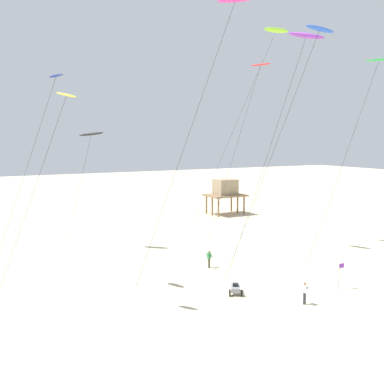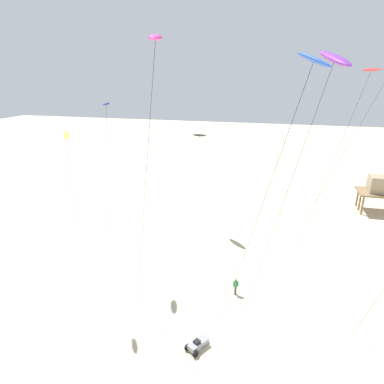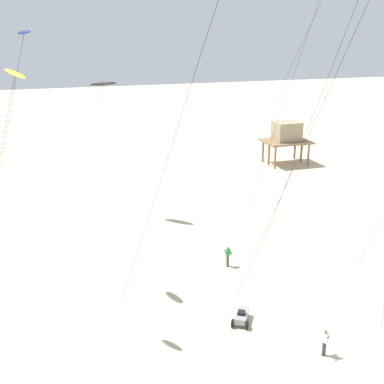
{
  "view_description": "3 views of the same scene",
  "coord_description": "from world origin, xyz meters",
  "px_view_note": "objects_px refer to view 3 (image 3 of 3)",
  "views": [
    {
      "loc": [
        -23.69,
        -28.22,
        12.2
      ],
      "look_at": [
        -4.56,
        6.68,
        7.58
      ],
      "focal_mm": 43.62,
      "sensor_mm": 36.0,
      "label": 1
    },
    {
      "loc": [
        0.93,
        -17.45,
        19.72
      ],
      "look_at": [
        -5.9,
        8.63,
        10.04
      ],
      "focal_mm": 30.35,
      "sensor_mm": 36.0,
      "label": 2
    },
    {
      "loc": [
        -14.56,
        -23.23,
        17.64
      ],
      "look_at": [
        -4.16,
        9.77,
        5.97
      ],
      "focal_mm": 46.33,
      "sensor_mm": 36.0,
      "label": 3
    }
  ],
  "objects_px": {
    "kite_yellow": "(13,84)",
    "kite_flyer_middle": "(325,342)",
    "kite_black": "(103,85)",
    "beach_buggy": "(242,316)",
    "kite_flyer_nearest": "(228,256)",
    "kite_navy": "(23,39)",
    "stilt_house": "(286,134)"
  },
  "relations": [
    {
      "from": "kite_black",
      "to": "stilt_house",
      "type": "height_order",
      "value": "kite_black"
    },
    {
      "from": "kite_yellow",
      "to": "kite_flyer_nearest",
      "type": "bearing_deg",
      "value": 13.26
    },
    {
      "from": "kite_black",
      "to": "stilt_house",
      "type": "relative_size",
      "value": 2.14
    },
    {
      "from": "kite_flyer_nearest",
      "to": "kite_flyer_middle",
      "type": "distance_m",
      "value": 11.8
    },
    {
      "from": "kite_flyer_middle",
      "to": "beach_buggy",
      "type": "bearing_deg",
      "value": 124.83
    },
    {
      "from": "kite_flyer_nearest",
      "to": "beach_buggy",
      "type": "xyz_separation_m",
      "value": [
        -1.92,
        -7.28,
        -0.46
      ]
    },
    {
      "from": "kite_yellow",
      "to": "kite_flyer_middle",
      "type": "bearing_deg",
      "value": -29.12
    },
    {
      "from": "kite_navy",
      "to": "stilt_house",
      "type": "bearing_deg",
      "value": 36.34
    },
    {
      "from": "stilt_house",
      "to": "beach_buggy",
      "type": "xyz_separation_m",
      "value": [
        -20.2,
        -32.87,
        -3.56
      ]
    },
    {
      "from": "kite_navy",
      "to": "beach_buggy",
      "type": "height_order",
      "value": "kite_navy"
    },
    {
      "from": "kite_yellow",
      "to": "kite_black",
      "type": "relative_size",
      "value": 1.2
    },
    {
      "from": "kite_flyer_middle",
      "to": "stilt_house",
      "type": "bearing_deg",
      "value": 65.41
    },
    {
      "from": "kite_flyer_nearest",
      "to": "kite_black",
      "type": "bearing_deg",
      "value": 116.58
    },
    {
      "from": "kite_navy",
      "to": "kite_black",
      "type": "distance_m",
      "value": 13.84
    },
    {
      "from": "kite_yellow",
      "to": "kite_flyer_nearest",
      "type": "relative_size",
      "value": 9.28
    },
    {
      "from": "kite_yellow",
      "to": "kite_navy",
      "type": "height_order",
      "value": "kite_navy"
    },
    {
      "from": "kite_navy",
      "to": "kite_flyer_middle",
      "type": "relative_size",
      "value": 10.44
    },
    {
      "from": "kite_yellow",
      "to": "kite_flyer_middle",
      "type": "height_order",
      "value": "kite_yellow"
    },
    {
      "from": "kite_yellow",
      "to": "kite_navy",
      "type": "bearing_deg",
      "value": 83.15
    },
    {
      "from": "kite_black",
      "to": "beach_buggy",
      "type": "bearing_deg",
      "value": -76.64
    },
    {
      "from": "kite_navy",
      "to": "beach_buggy",
      "type": "bearing_deg",
      "value": -40.29
    },
    {
      "from": "kite_navy",
      "to": "kite_flyer_nearest",
      "type": "distance_m",
      "value": 20.91
    },
    {
      "from": "kite_yellow",
      "to": "kite_flyer_middle",
      "type": "distance_m",
      "value": 22.15
    },
    {
      "from": "stilt_house",
      "to": "beach_buggy",
      "type": "distance_m",
      "value": 38.74
    },
    {
      "from": "kite_flyer_nearest",
      "to": "beach_buggy",
      "type": "distance_m",
      "value": 7.54
    },
    {
      "from": "kite_navy",
      "to": "stilt_house",
      "type": "relative_size",
      "value": 2.89
    },
    {
      "from": "kite_yellow",
      "to": "beach_buggy",
      "type": "xyz_separation_m",
      "value": [
        12.06,
        -3.98,
        -14.22
      ]
    },
    {
      "from": "kite_black",
      "to": "kite_flyer_nearest",
      "type": "relative_size",
      "value": 7.74
    },
    {
      "from": "kite_yellow",
      "to": "kite_flyer_middle",
      "type": "relative_size",
      "value": 9.28
    },
    {
      "from": "beach_buggy",
      "to": "stilt_house",
      "type": "bearing_deg",
      "value": 58.43
    },
    {
      "from": "beach_buggy",
      "to": "kite_flyer_nearest",
      "type": "bearing_deg",
      "value": 75.19
    },
    {
      "from": "kite_flyer_nearest",
      "to": "kite_flyer_middle",
      "type": "height_order",
      "value": "same"
    }
  ]
}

